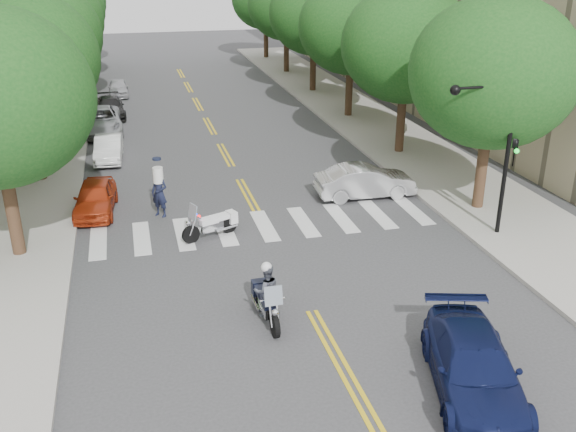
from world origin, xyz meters
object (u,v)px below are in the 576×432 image
object	(u,v)px
officer_standing	(159,193)
convertible	(365,181)
sedan_blue	(474,367)
motorcycle_police	(266,294)
motorcycle_parked	(215,224)

from	to	relation	value
officer_standing	convertible	size ratio (longest dim) A/B	0.46
officer_standing	convertible	bearing A→B (deg)	40.59
convertible	sedan_blue	xyz separation A→B (m)	(-2.13, -12.98, -0.00)
motorcycle_police	convertible	distance (m)	10.63
motorcycle_parked	convertible	xyz separation A→B (m)	(6.83, 2.49, 0.19)
officer_standing	sedan_blue	bearing A→B (deg)	-22.81
sedan_blue	motorcycle_police	bearing A→B (deg)	149.20
convertible	sedan_blue	bearing A→B (deg)	172.37
convertible	sedan_blue	size ratio (longest dim) A/B	0.89
convertible	sedan_blue	world-z (taller)	convertible
sedan_blue	motorcycle_parked	bearing A→B (deg)	130.19
motorcycle_police	convertible	xyz separation A→B (m)	(6.22, 8.62, -0.13)
motorcycle_parked	convertible	distance (m)	7.27
sedan_blue	convertible	bearing A→B (deg)	96.73
motorcycle_parked	sedan_blue	bearing A→B (deg)	-178.07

